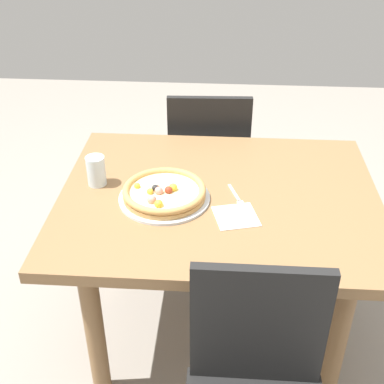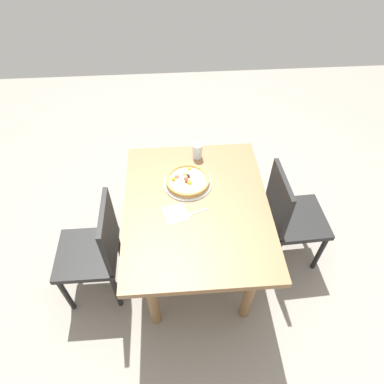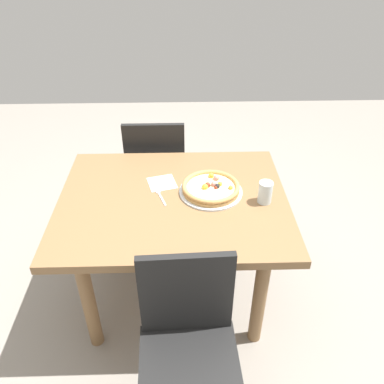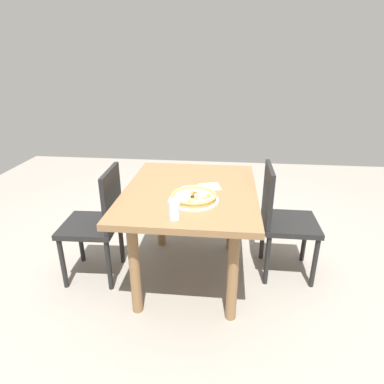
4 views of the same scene
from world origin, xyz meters
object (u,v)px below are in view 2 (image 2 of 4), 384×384
(plate, at_px, (188,183))
(napkin, at_px, (176,214))
(drinking_glass, at_px, (197,151))
(dining_table, at_px, (196,215))
(chair_far, at_px, (96,250))
(chair_near, at_px, (290,215))
(pizza, at_px, (187,180))
(fork, at_px, (193,214))

(plate, xyz_separation_m, napkin, (-0.25, 0.09, -0.00))
(plate, xyz_separation_m, drinking_glass, (0.26, -0.09, 0.05))
(dining_table, distance_m, napkin, 0.18)
(chair_far, bearing_deg, chair_near, -82.33)
(pizza, bearing_deg, fork, -175.96)
(chair_far, xyz_separation_m, drinking_glass, (0.58, -0.72, 0.31))
(plate, relative_size, fork, 2.03)
(dining_table, distance_m, plate, 0.23)
(chair_far, relative_size, pizza, 2.93)
(dining_table, bearing_deg, drinking_glass, -5.20)
(drinking_glass, bearing_deg, plate, 161.79)
(chair_far, xyz_separation_m, pizza, (0.32, -0.63, 0.28))
(pizza, height_order, drinking_glass, drinking_glass)
(chair_near, distance_m, pizza, 0.79)
(dining_table, bearing_deg, pizza, 13.20)
(drinking_glass, bearing_deg, fork, 172.53)
(chair_far, height_order, plate, chair_far)
(pizza, xyz_separation_m, drinking_glass, (0.26, -0.09, 0.03))
(fork, xyz_separation_m, napkin, (0.01, 0.11, -0.00))
(plate, bearing_deg, dining_table, -167.06)
(drinking_glass, distance_m, napkin, 0.55)
(chair_near, bearing_deg, chair_far, -84.51)
(dining_table, xyz_separation_m, chair_near, (0.06, -0.68, -0.15))
(chair_far, xyz_separation_m, fork, (0.06, -0.65, 0.25))
(drinking_glass, bearing_deg, napkin, 161.09)
(chair_near, height_order, chair_far, same)
(chair_far, bearing_deg, dining_table, -79.78)
(plate, xyz_separation_m, fork, (-0.26, -0.02, -0.00))
(chair_near, bearing_deg, pizza, -102.77)
(chair_far, distance_m, napkin, 0.60)
(dining_table, distance_m, fork, 0.13)
(chair_near, distance_m, drinking_glass, 0.81)
(dining_table, relative_size, chair_far, 1.33)
(plate, bearing_deg, chair_far, 116.80)
(dining_table, height_order, plate, plate)
(plate, relative_size, drinking_glass, 2.89)
(pizza, bearing_deg, drinking_glass, -18.47)
(chair_far, height_order, drinking_glass, chair_far)
(dining_table, height_order, napkin, napkin)
(chair_far, xyz_separation_m, napkin, (0.06, -0.54, 0.25))
(napkin, bearing_deg, fork, -94.04)
(chair_near, distance_m, fork, 0.76)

